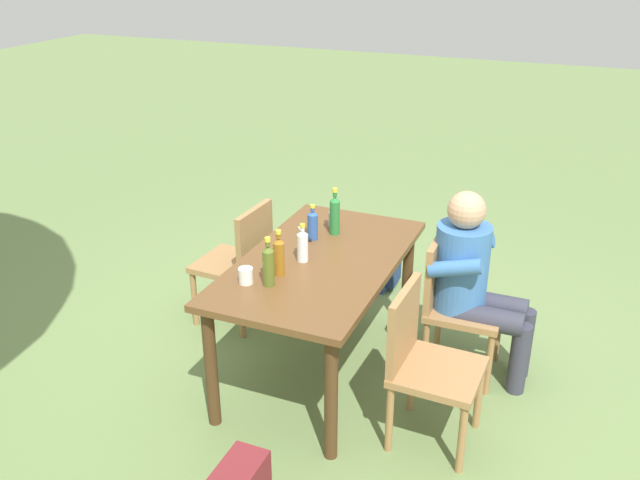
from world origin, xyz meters
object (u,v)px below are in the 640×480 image
object	(u,v)px
chair_near_right	(453,299)
table_knife	(305,235)
dining_table	(320,275)
bottle_blue	(313,224)
chair_far_right	(241,258)
bottle_green	(335,214)
cup_steel	(334,219)
person_in_white_shirt	(474,277)
bottle_olive	(268,265)
bottle_amber	(279,256)
bottle_clear	(303,245)
backpack_by_far_side	(382,264)
chair_near_left	(424,359)
cup_white	(246,276)

from	to	relation	value
chair_near_right	table_knife	world-z (taller)	chair_near_right
dining_table	bottle_blue	world-z (taller)	bottle_blue
chair_far_right	chair_near_right	bearing A→B (deg)	-89.92
bottle_green	cup_steel	distance (m)	0.15
chair_far_right	person_in_white_shirt	distance (m)	1.57
bottle_blue	bottle_olive	distance (m)	0.65
chair_near_right	chair_far_right	distance (m)	1.46
dining_table	table_knife	size ratio (longest dim) A/B	7.83
chair_far_right	bottle_green	bearing A→B (deg)	-87.57
chair_near_right	bottle_amber	bearing A→B (deg)	125.46
bottle_clear	backpack_by_far_side	distance (m)	1.46
chair_near_right	chair_near_left	distance (m)	0.69
chair_near_right	cup_steel	size ratio (longest dim) A/B	8.93
bottle_blue	cup_steel	world-z (taller)	bottle_blue
bottle_green	backpack_by_far_side	world-z (taller)	bottle_green
bottle_amber	bottle_olive	size ratio (longest dim) A/B	0.95
bottle_olive	table_knife	bearing A→B (deg)	7.04
chair_far_right	table_knife	bearing A→B (deg)	-97.99
bottle_blue	bottle_clear	size ratio (longest dim) A/B	0.98
cup_white	chair_far_right	bearing A→B (deg)	31.54
chair_near_left	bottle_blue	size ratio (longest dim) A/B	3.86
bottle_olive	bottle_clear	xyz separation A→B (m)	(0.34, -0.05, -0.02)
dining_table	cup_white	bearing A→B (deg)	149.51
person_in_white_shirt	bottle_olive	xyz separation A→B (m)	(-0.75, 0.97, 0.24)
bottle_blue	bottle_amber	bearing A→B (deg)	-177.93
bottle_blue	table_knife	distance (m)	0.11
person_in_white_shirt	cup_white	world-z (taller)	person_in_white_shirt
bottle_olive	cup_steel	bearing A→B (deg)	-1.56
chair_near_left	bottle_green	xyz separation A→B (m)	(0.71, 0.78, 0.42)
chair_near_left	bottle_blue	world-z (taller)	bottle_blue
bottle_olive	table_knife	world-z (taller)	bottle_olive
bottle_olive	bottle_clear	distance (m)	0.34
chair_near_left	cup_white	xyz separation A→B (m)	(-0.09, 0.98, 0.33)
bottle_amber	backpack_by_far_side	distance (m)	1.66
chair_near_right	bottle_blue	bearing A→B (deg)	96.57
chair_near_right	bottle_green	distance (m)	0.89
backpack_by_far_side	person_in_white_shirt	bearing A→B (deg)	-136.56
chair_near_right	cup_white	distance (m)	1.29
chair_far_right	cup_white	xyz separation A→B (m)	(-0.77, -0.47, 0.33)
chair_near_right	chair_far_right	bearing A→B (deg)	90.08
backpack_by_far_side	chair_far_right	bearing A→B (deg)	140.33
bottle_amber	bottle_green	world-z (taller)	bottle_green
dining_table	cup_white	xyz separation A→B (m)	(-0.43, 0.25, 0.15)
bottle_clear	cup_steel	xyz separation A→B (m)	(0.54, 0.02, -0.05)
chair_near_left	bottle_blue	xyz separation A→B (m)	(0.59, 0.88, 0.38)
chair_far_right	backpack_by_far_side	size ratio (longest dim) A/B	2.27
cup_steel	backpack_by_far_side	bearing A→B (deg)	-8.35
bottle_blue	bottle_amber	distance (m)	0.51
chair_far_right	bottle_olive	xyz separation A→B (m)	(-0.75, -0.60, 0.41)
chair_near_left	backpack_by_far_side	bearing A→B (deg)	24.75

